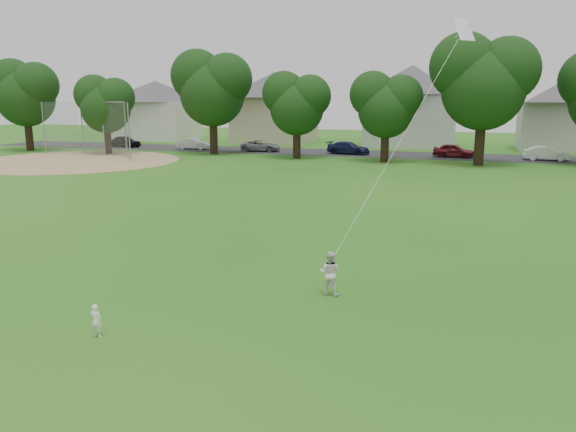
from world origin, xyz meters
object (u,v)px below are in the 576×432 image
(older_boy, at_px, (330,273))
(kite, at_px, (403,136))
(toddler, at_px, (96,321))
(baseball_backstop, at_px, (99,129))

(older_boy, height_order, kite, kite)
(toddler, bearing_deg, baseball_backstop, -57.72)
(kite, xyz_separation_m, baseball_backstop, (-30.72, 26.84, -1.81))
(toddler, height_order, baseball_backstop, baseball_backstop)
(older_boy, xyz_separation_m, kite, (1.54, 2.89, 3.66))
(baseball_backstop, bearing_deg, older_boy, -45.53)
(toddler, height_order, older_boy, older_boy)
(kite, relative_size, baseball_backstop, 0.85)
(older_boy, xyz_separation_m, baseball_backstop, (-29.18, 29.72, 1.84))
(older_boy, relative_size, kite, 0.13)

